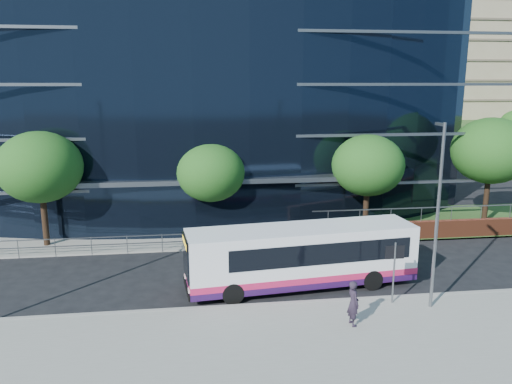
{
  "coord_description": "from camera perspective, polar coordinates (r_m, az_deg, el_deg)",
  "views": [
    {
      "loc": [
        -4.18,
        -21.23,
        9.73
      ],
      "look_at": [
        -0.35,
        8.0,
        3.23
      ],
      "focal_mm": 35.0,
      "sensor_mm": 36.0,
      "label": 1
    }
  ],
  "objects": [
    {
      "name": "kerb",
      "position": [
        22.8,
        3.9,
        -12.64
      ],
      "size": [
        80.0,
        0.25,
        0.16
      ],
      "primitive_type": "cube",
      "color": "gray",
      "rests_on": "ground"
    },
    {
      "name": "tree_far_b",
      "position": [
        31.24,
        -5.19,
        2.21
      ],
      "size": [
        4.29,
        4.29,
        6.05
      ],
      "color": "black",
      "rests_on": "ground"
    },
    {
      "name": "tree_far_a",
      "position": [
        31.86,
        -23.47,
        2.61
      ],
      "size": [
        4.95,
        4.95,
        6.98
      ],
      "color": "black",
      "rests_on": "ground"
    },
    {
      "name": "city_bus",
      "position": [
        24.24,
        5.46,
        -7.25
      ],
      "size": [
        11.26,
        3.69,
        2.99
      ],
      "rotation": [
        0.0,
        0.0,
        0.11
      ],
      "color": "white",
      "rests_on": "ground"
    },
    {
      "name": "streetlight_east",
      "position": [
        22.24,
        20.04,
        -2.1
      ],
      "size": [
        0.15,
        0.77,
        8.0
      ],
      "color": "slate",
      "rests_on": "pavement_near"
    },
    {
      "name": "yellow_line_outer",
      "position": [
        23.01,
        3.8,
        -12.6
      ],
      "size": [
        80.0,
        0.08,
        0.01
      ],
      "primitive_type": "cube",
      "color": "gold",
      "rests_on": "ground"
    },
    {
      "name": "glass_office",
      "position": [
        42.11,
        -7.33,
        9.98
      ],
      "size": [
        44.0,
        23.1,
        16.0
      ],
      "color": "black",
      "rests_on": "ground"
    },
    {
      "name": "tree_far_d",
      "position": [
        37.46,
        25.28,
        4.28
      ],
      "size": [
        5.28,
        5.28,
        7.44
      ],
      "color": "black",
      "rests_on": "ground"
    },
    {
      "name": "guard_railings",
      "position": [
        29.85,
        -14.54,
        -5.35
      ],
      "size": [
        24.0,
        0.05,
        1.1
      ],
      "color": "slate",
      "rests_on": "ground"
    },
    {
      "name": "yellow_line_inner",
      "position": [
        23.14,
        3.72,
        -12.44
      ],
      "size": [
        80.0,
        0.08,
        0.01
      ],
      "primitive_type": "cube",
      "color": "gold",
      "rests_on": "ground"
    },
    {
      "name": "ground",
      "position": [
        23.72,
        3.41,
        -11.81
      ],
      "size": [
        200.0,
        200.0,
        0.0
      ],
      "primitive_type": "plane",
      "color": "black",
      "rests_on": "ground"
    },
    {
      "name": "apartment_block",
      "position": [
        86.39,
        17.75,
        12.78
      ],
      "size": [
        60.0,
        42.0,
        30.0
      ],
      "color": "#2D511E",
      "rests_on": "ground"
    },
    {
      "name": "street_sign",
      "position": [
        22.77,
        15.55,
        -7.49
      ],
      "size": [
        0.85,
        0.09,
        2.8
      ],
      "color": "slate",
      "rests_on": "pavement_near"
    },
    {
      "name": "tree_dist_e",
      "position": [
        67.6,
        17.35,
        7.47
      ],
      "size": [
        4.62,
        4.62,
        6.51
      ],
      "color": "black",
      "rests_on": "ground"
    },
    {
      "name": "far_forecourt",
      "position": [
        33.7,
        -10.28,
        -4.46
      ],
      "size": [
        50.0,
        8.0,
        0.1
      ],
      "primitive_type": "cube",
      "color": "gray",
      "rests_on": "ground"
    },
    {
      "name": "tree_far_c",
      "position": [
        32.64,
        12.68,
        2.97
      ],
      "size": [
        4.62,
        4.62,
        6.51
      ],
      "color": "black",
      "rests_on": "ground"
    },
    {
      "name": "pavement_near",
      "position": [
        19.34,
        6.33,
        -17.6
      ],
      "size": [
        80.0,
        8.0,
        0.15
      ],
      "primitive_type": "cube",
      "color": "gray",
      "rests_on": "ground"
    },
    {
      "name": "pedestrian",
      "position": [
        20.82,
        11.05,
        -12.35
      ],
      "size": [
        0.54,
        0.74,
        1.87
      ],
      "primitive_type": "imported",
      "rotation": [
        0.0,
        0.0,
        1.71
      ],
      "color": "#261D2C",
      "rests_on": "pavement_near"
    }
  ]
}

